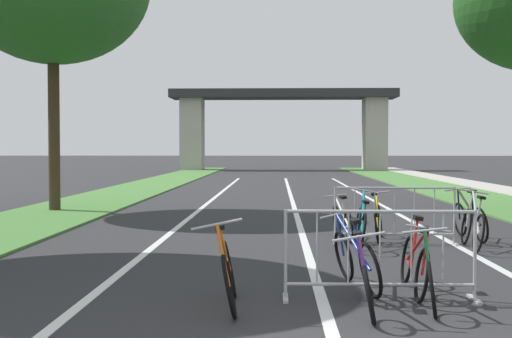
# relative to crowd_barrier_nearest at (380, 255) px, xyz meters

# --- Properties ---
(grass_verge_left) EXTENTS (2.97, 58.77, 0.05)m
(grass_verge_left) POSITION_rel_crowd_barrier_nearest_xyz_m (-7.11, 20.75, -0.49)
(grass_verge_left) COLOR #477A38
(grass_verge_left) RESTS_ON ground
(grass_verge_right) EXTENTS (2.97, 58.77, 0.05)m
(grass_verge_right) POSITION_rel_crowd_barrier_nearest_xyz_m (5.77, 20.75, -0.49)
(grass_verge_right) COLOR #477A38
(grass_verge_right) RESTS_ON ground
(sidewalk_path_right) EXTENTS (1.80, 58.77, 0.08)m
(sidewalk_path_right) POSITION_rel_crowd_barrier_nearest_xyz_m (8.15, 20.75, -0.48)
(sidewalk_path_right) COLOR #ADA89E
(sidewalk_path_right) RESTS_ON ground
(lane_stripe_center) EXTENTS (0.14, 34.00, 0.01)m
(lane_stripe_center) POSITION_rel_crowd_barrier_nearest_xyz_m (-0.67, 13.71, -0.51)
(lane_stripe_center) COLOR silver
(lane_stripe_center) RESTS_ON ground
(lane_stripe_right_lane) EXTENTS (0.14, 34.00, 0.01)m
(lane_stripe_right_lane) POSITION_rel_crowd_barrier_nearest_xyz_m (2.05, 13.71, -0.51)
(lane_stripe_right_lane) COLOR silver
(lane_stripe_right_lane) RESTS_ON ground
(lane_stripe_left_lane) EXTENTS (0.14, 34.00, 0.01)m
(lane_stripe_left_lane) POSITION_rel_crowd_barrier_nearest_xyz_m (-3.39, 13.71, -0.51)
(lane_stripe_left_lane) COLOR silver
(lane_stripe_left_lane) RESTS_ON ground
(overpass_bridge) EXTENTS (18.00, 3.45, 6.42)m
(overpass_bridge) POSITION_rel_crowd_barrier_nearest_xyz_m (-0.67, 45.28, 3.84)
(overpass_bridge) COLOR #2D2D30
(overpass_bridge) RESTS_ON ground
(crowd_barrier_nearest) EXTENTS (2.25, 0.45, 1.05)m
(crowd_barrier_nearest) POSITION_rel_crowd_barrier_nearest_xyz_m (0.00, 0.00, 0.00)
(crowd_barrier_nearest) COLOR #ADADB2
(crowd_barrier_nearest) RESTS_ON ground
(crowd_barrier_second) EXTENTS (2.24, 0.44, 1.05)m
(crowd_barrier_second) POSITION_rel_crowd_barrier_nearest_xyz_m (0.98, 4.52, 0.00)
(crowd_barrier_second) COLOR #ADADB2
(crowd_barrier_second) RESTS_ON ground
(bicycle_red_0) EXTENTS (0.51, 1.69, 0.92)m
(bicycle_red_0) POSITION_rel_crowd_barrier_nearest_xyz_m (0.48, 0.37, -0.16)
(bicycle_red_0) COLOR black
(bicycle_red_0) RESTS_ON ground
(bicycle_blue_1) EXTENTS (0.68, 1.73, 0.95)m
(bicycle_blue_1) POSITION_rel_crowd_barrier_nearest_xyz_m (-0.21, 0.55, -0.14)
(bicycle_blue_1) COLOR black
(bicycle_blue_1) RESTS_ON ground
(bicycle_yellow_2) EXTENTS (0.51, 1.65, 0.93)m
(bicycle_yellow_2) POSITION_rel_crowd_barrier_nearest_xyz_m (0.74, 4.96, -0.15)
(bicycle_yellow_2) COLOR black
(bicycle_yellow_2) RESTS_ON ground
(bicycle_silver_3) EXTENTS (0.55, 1.68, 1.03)m
(bicycle_silver_3) POSITION_rel_crowd_barrier_nearest_xyz_m (2.23, 3.92, -0.14)
(bicycle_silver_3) COLOR black
(bicycle_silver_3) RESTS_ON ground
(bicycle_purple_4) EXTENTS (0.56, 1.66, 0.94)m
(bicycle_purple_4) POSITION_rel_crowd_barrier_nearest_xyz_m (-0.24, -0.57, -0.18)
(bicycle_purple_4) COLOR black
(bicycle_purple_4) RESTS_ON ground
(bicycle_green_5) EXTENTS (0.61, 1.55, 0.95)m
(bicycle_green_5) POSITION_rel_crowd_barrier_nearest_xyz_m (0.50, -0.35, -0.17)
(bicycle_green_5) COLOR black
(bicycle_green_5) RESTS_ON ground
(bicycle_orange_6) EXTENTS (0.53, 1.65, 1.04)m
(bicycle_orange_6) POSITION_rel_crowd_barrier_nearest_xyz_m (-1.72, -0.44, -0.14)
(bicycle_orange_6) COLOR black
(bicycle_orange_6) RESTS_ON ground
(bicycle_black_7) EXTENTS (0.53, 1.71, 0.99)m
(bicycle_black_7) POSITION_rel_crowd_barrier_nearest_xyz_m (2.51, 5.10, -0.14)
(bicycle_black_7) COLOR black
(bicycle_black_7) RESTS_ON ground
(bicycle_teal_8) EXTENTS (0.52, 1.67, 1.04)m
(bicycle_teal_8) POSITION_rel_crowd_barrier_nearest_xyz_m (0.27, 3.94, -0.14)
(bicycle_teal_8) COLOR black
(bicycle_teal_8) RESTS_ON ground
(bicycle_white_9) EXTENTS (0.49, 1.68, 0.86)m
(bicycle_white_9) POSITION_rel_crowd_barrier_nearest_xyz_m (0.08, 5.10, -0.17)
(bicycle_white_9) COLOR black
(bicycle_white_9) RESTS_ON ground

